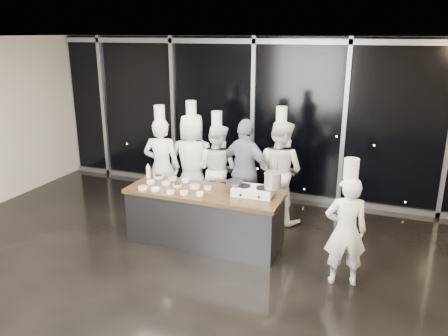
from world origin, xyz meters
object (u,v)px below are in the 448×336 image
at_px(chef_far_left, 162,166).
at_px(chef_left, 192,162).
at_px(stock_pot, 273,180).
at_px(stove, 253,191).
at_px(demo_counter, 205,217).
at_px(chef_center, 217,169).
at_px(chef_right, 279,171).
at_px(chef_side, 346,229).
at_px(frying_pan, 234,182).
at_px(guest, 246,171).

height_order(chef_far_left, chef_left, chef_left).
distance_m(stock_pot, chef_far_left, 2.41).
distance_m(stove, chef_left, 1.91).
xyz_separation_m(demo_counter, chef_far_left, (-1.22, 0.86, 0.47)).
bearing_deg(chef_far_left, demo_counter, 132.38).
distance_m(chef_center, chef_right, 1.16).
bearing_deg(chef_side, frying_pan, -31.86).
xyz_separation_m(demo_counter, chef_left, (-0.77, 1.23, 0.49)).
distance_m(stove, chef_side, 1.53).
bearing_deg(chef_left, guest, 159.00).
bearing_deg(stock_pot, chef_far_left, 161.98).
bearing_deg(stock_pot, frying_pan, -179.00).
distance_m(chef_left, guest, 1.10).
height_order(demo_counter, guest, guest).
height_order(stock_pot, chef_far_left, chef_far_left).
height_order(chef_left, chef_center, chef_left).
bearing_deg(chef_right, demo_counter, 75.10).
relative_size(demo_counter, chef_far_left, 1.21).
distance_m(frying_pan, chef_left, 1.67).
relative_size(stove, guest, 0.33).
xyz_separation_m(stock_pot, chef_right, (-0.19, 1.21, -0.24)).
bearing_deg(demo_counter, stove, 7.57).
xyz_separation_m(frying_pan, stock_pot, (0.61, 0.01, 0.10)).
bearing_deg(frying_pan, stock_pot, -1.15).
xyz_separation_m(frying_pan, chef_center, (-0.75, 1.16, -0.20)).
height_order(chef_left, guest, chef_left).
xyz_separation_m(frying_pan, chef_right, (0.41, 1.23, -0.13)).
relative_size(frying_pan, chef_center, 0.24).
xyz_separation_m(chef_right, chef_side, (1.33, -1.73, -0.14)).
height_order(chef_far_left, chef_side, chef_far_left).
xyz_separation_m(frying_pan, chef_left, (-1.23, 1.12, -0.12)).
relative_size(frying_pan, chef_far_left, 0.22).
height_order(stove, chef_side, chef_side).
distance_m(demo_counter, chef_center, 1.36).
bearing_deg(guest, chef_center, 3.86).
distance_m(chef_far_left, chef_center, 1.01).
xyz_separation_m(stock_pot, chef_far_left, (-2.28, 0.74, -0.24)).
bearing_deg(stove, frying_pan, 176.72).
xyz_separation_m(stock_pot, guest, (-0.74, 0.98, -0.24)).
relative_size(demo_counter, frying_pan, 5.39).
distance_m(stove, frying_pan, 0.33).
relative_size(chef_far_left, chef_left, 0.97).
bearing_deg(chef_right, chef_left, 21.69).
relative_size(stove, chef_far_left, 0.30).
bearing_deg(chef_side, chef_far_left, -35.88).
relative_size(chef_far_left, chef_center, 1.06).
distance_m(chef_far_left, guest, 1.56).
bearing_deg(demo_counter, chef_side, -10.30).
relative_size(chef_left, guest, 1.13).
bearing_deg(chef_far_left, stock_pot, 149.58).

